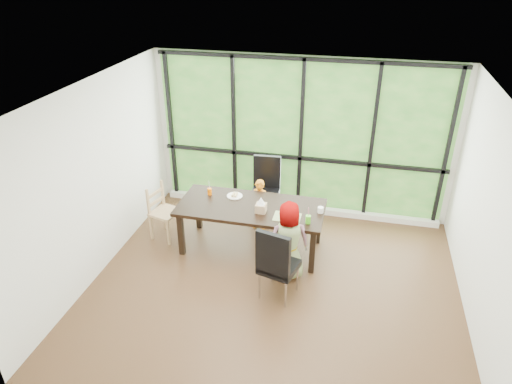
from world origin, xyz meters
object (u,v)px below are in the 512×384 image
Objects in this scene: plate_far at (235,196)px; chair_window_leather at (265,190)px; orange_cup at (210,191)px; green_cup at (308,219)px; child_toddler at (260,205)px; plate_near at (288,217)px; chair_end_beech at (165,212)px; white_mug at (321,210)px; tissue_box at (261,208)px; child_older at (287,241)px; dining_table at (251,227)px; chair_interior_leather at (279,262)px.

chair_window_leather is at bearing 64.88° from plate_far.
orange_cup is 1.68m from green_cup.
child_toddler is 3.59× the size of plate_near.
white_mug is at bearing -74.38° from chair_end_beech.
orange_cup is at bearing 159.25° from tissue_box.
plate_near is at bearing 165.32° from green_cup.
child_older is 1.57m from orange_cup.
dining_table is 1.40m from chair_end_beech.
orange_cup is at bearing -27.37° from chair_interior_leather.
child_older is (0.64, -0.55, 0.21)m from dining_table.
plate_near is (0.60, -0.80, 0.31)m from child_toddler.
child_toddler is 1.22m from white_mug.
child_toddler is 3.65× the size of plate_far.
green_cup is at bearing -112.89° from white_mug.
tissue_box reaches higher than dining_table.
dining_table is at bearing -36.36° from plate_far.
white_mug is 0.87m from tissue_box.
dining_table is at bearing -177.54° from white_mug.
chair_interior_leather is 12.31× the size of white_mug.
chair_end_beech is at bearing -163.54° from orange_cup.
tissue_box reaches higher than plate_near.
tissue_box is (-0.46, 0.42, 0.23)m from child_older.
child_older is (0.63, -1.49, 0.05)m from chair_window_leather.
chair_end_beech is at bearing -143.98° from child_toddler.
orange_cup is (0.68, 0.20, 0.35)m from chair_end_beech.
chair_window_leather is 4.45× the size of plate_far.
white_mug is (1.35, -0.19, 0.04)m from plate_far.
tissue_box reaches higher than green_cup.
dining_table is at bearing -43.46° from chair_interior_leather.
plate_near is at bearing -67.49° from chair_window_leather.
plate_near is 2.07× the size of green_cup.
chair_window_leather is at bearing 125.31° from green_cup.
chair_interior_leather is 4.45× the size of plate_far.
tissue_box is at bearing -36.29° from plate_far.
green_cup is 0.79× the size of tissue_box.
child_older is at bearing -42.01° from tissue_box.
white_mug is at bearing -97.43° from chair_interior_leather.
child_older is 0.42m from green_cup.
child_toddler reaches higher than green_cup.
orange_cup reaches higher than white_mug.
chair_interior_leather is 1.20× the size of chair_end_beech.
chair_interior_leather is at bearing -101.42° from chair_end_beech.
chair_window_leather is 2.02m from chair_interior_leather.
tissue_box is at bearing -80.27° from chair_end_beech.
dining_table is 1.11m from white_mug.
child_toddler is (-0.02, -0.36, -0.10)m from chair_window_leather.
white_mug is (1.01, -0.90, 0.25)m from chair_window_leather.
child_toddler is 0.88m from orange_cup.
chair_interior_leather reaches higher than dining_table.
white_mug is at bearing 2.46° from dining_table.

